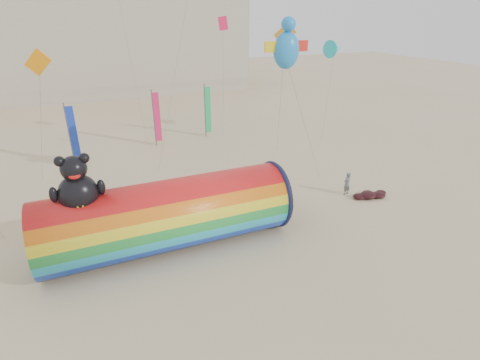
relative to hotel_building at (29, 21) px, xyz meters
name	(u,v)px	position (x,y,z in m)	size (l,w,h in m)	color
ground	(242,229)	(12.00, -45.95, -10.31)	(160.00, 160.00, 0.00)	#CCB58C
hotel_building	(29,21)	(0.00, 0.00, 0.00)	(60.40, 15.40, 20.60)	#B7AD99
windsock_assembly	(168,214)	(7.82, -45.91, -8.37)	(12.69, 3.87, 5.85)	red
kite_handler	(347,184)	(20.34, -44.62, -9.51)	(0.58, 0.38, 1.60)	#55585C
fabric_bundle	(370,195)	(21.57, -45.63, -10.14)	(2.62, 1.35, 0.41)	#3B0A0D
festival_banners	(150,120)	(10.13, -29.79, -7.67)	(12.94, 3.58, 5.20)	#59595E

